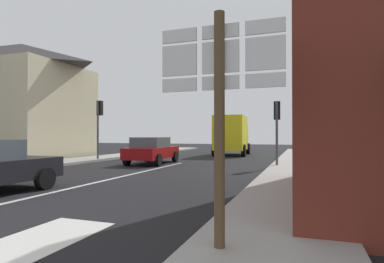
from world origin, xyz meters
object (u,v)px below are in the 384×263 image
at_px(route_sign_post, 220,104).
at_px(traffic_light_near_left, 99,116).
at_px(delivery_truck, 232,134).
at_px(traffic_light_near_right, 277,119).
at_px(sedan_far, 152,150).

height_order(route_sign_post, traffic_light_near_left, traffic_light_near_left).
height_order(delivery_truck, traffic_light_near_right, traffic_light_near_right).
relative_size(traffic_light_near_right, traffic_light_near_left, 0.88).
distance_m(route_sign_post, traffic_light_near_left, 16.59).
height_order(delivery_truck, traffic_light_near_left, traffic_light_near_left).
relative_size(delivery_truck, traffic_light_near_right, 1.58).
relative_size(route_sign_post, traffic_light_near_left, 0.86).
bearing_deg(delivery_truck, sedan_far, -106.61).
xyz_separation_m(delivery_truck, traffic_light_near_right, (4.11, -8.53, 0.76)).
xyz_separation_m(delivery_truck, traffic_light_near_left, (-6.55, -8.07, 1.10)).
height_order(traffic_light_near_right, traffic_light_near_left, traffic_light_near_left).
distance_m(sedan_far, delivery_truck, 9.16).
bearing_deg(traffic_light_near_right, route_sign_post, -89.11).
bearing_deg(route_sign_post, traffic_light_near_left, 130.88).
bearing_deg(traffic_light_near_left, delivery_truck, 50.92).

